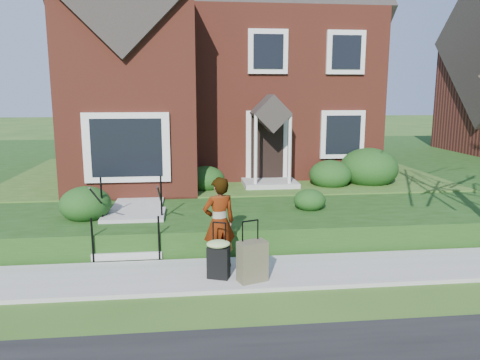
{
  "coord_description": "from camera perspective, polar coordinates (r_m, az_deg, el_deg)",
  "views": [
    {
      "loc": [
        -1.23,
        -8.28,
        3.4
      ],
      "look_at": [
        -0.08,
        2.0,
        1.46
      ],
      "focal_mm": 35.0,
      "sensor_mm": 36.0,
      "label": 1
    }
  ],
  "objects": [
    {
      "name": "ground",
      "position": [
        9.03,
        1.97,
        -11.49
      ],
      "size": [
        120.0,
        120.0,
        0.0
      ],
      "primitive_type": "plane",
      "color": "#2D5119",
      "rests_on": "ground"
    },
    {
      "name": "sidewalk",
      "position": [
        9.02,
        1.97,
        -11.26
      ],
      "size": [
        60.0,
        1.6,
        0.08
      ],
      "primitive_type": "cube",
      "color": "#9E9B93",
      "rests_on": "ground"
    },
    {
      "name": "terrace",
      "position": [
        20.12,
        8.78,
        1.64
      ],
      "size": [
        44.0,
        20.0,
        0.6
      ],
      "primitive_type": "cube",
      "color": "#193A0F",
      "rests_on": "ground"
    },
    {
      "name": "walkway",
      "position": [
        13.62,
        -11.59,
        -1.32
      ],
      "size": [
        1.2,
        6.0,
        0.06
      ],
      "primitive_type": "cube",
      "color": "#9E9B93",
      "rests_on": "terrace"
    },
    {
      "name": "main_house",
      "position": [
        18.01,
        -3.22,
        16.55
      ],
      "size": [
        10.4,
        10.2,
        9.4
      ],
      "color": "maroon",
      "rests_on": "terrace"
    },
    {
      "name": "front_steps",
      "position": [
        10.61,
        -13.05,
        -5.66
      ],
      "size": [
        1.4,
        2.02,
        1.5
      ],
      "color": "#9E9B93",
      "rests_on": "ground"
    },
    {
      "name": "foundation_shrubs",
      "position": [
        13.51,
        2.77,
        0.88
      ],
      "size": [
        9.88,
        4.67,
        1.25
      ],
      "color": "#15330F",
      "rests_on": "terrace"
    },
    {
      "name": "woman",
      "position": [
        8.95,
        -2.56,
        -5.2
      ],
      "size": [
        0.74,
        0.59,
        1.77
      ],
      "primitive_type": "imported",
      "rotation": [
        0.0,
        0.0,
        3.43
      ],
      "color": "#999999",
      "rests_on": "sidewalk"
    },
    {
      "name": "suitcase_black",
      "position": [
        8.55,
        -2.64,
        -9.34
      ],
      "size": [
        0.53,
        0.48,
        1.04
      ],
      "rotation": [
        0.0,
        0.0,
        -0.37
      ],
      "color": "black",
      "rests_on": "sidewalk"
    },
    {
      "name": "suitcase_olive",
      "position": [
        8.43,
        1.52,
        -9.86
      ],
      "size": [
        0.58,
        0.44,
        1.1
      ],
      "rotation": [
        0.0,
        0.0,
        0.35
      ],
      "color": "brown",
      "rests_on": "sidewalk"
    }
  ]
}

